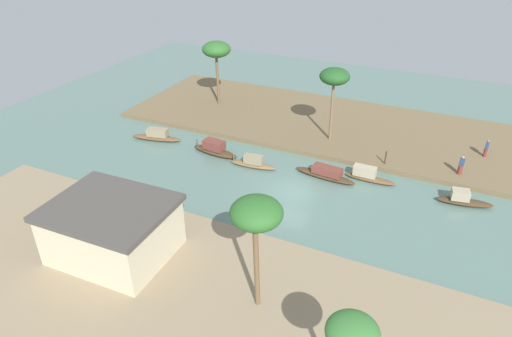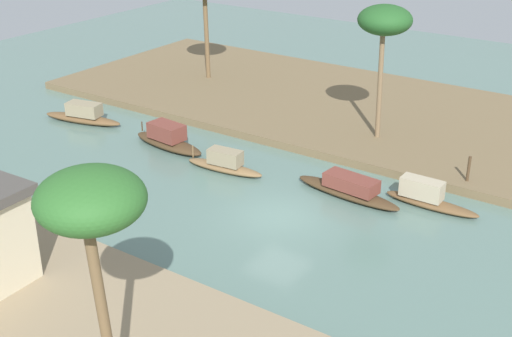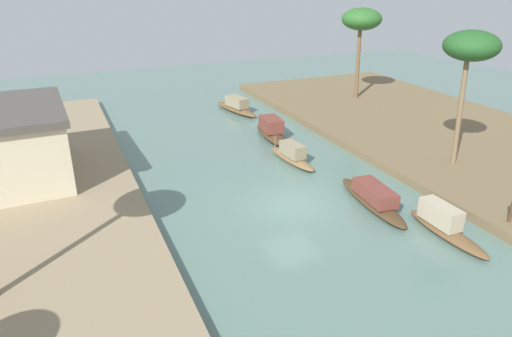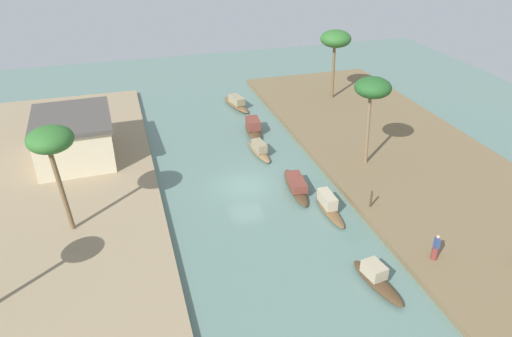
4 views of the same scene
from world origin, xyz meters
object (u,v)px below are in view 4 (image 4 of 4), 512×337
at_px(sampan_with_tall_canopy, 376,278).
at_px(person_by_mooring, 435,249).
at_px(sampan_foreground, 236,103).
at_px(sampan_upstream_small, 259,150).
at_px(sampan_with_red_awning, 296,185).
at_px(sampan_downstream_large, 253,128).
at_px(palm_tree_right_short, 51,142).
at_px(palm_tree_left_far, 336,40).
at_px(sampan_open_hull, 329,206).
at_px(palm_tree_left_near, 373,89).
at_px(mooring_post, 371,199).
at_px(riverside_building, 74,137).

height_order(sampan_with_tall_canopy, person_by_mooring, person_by_mooring).
bearing_deg(person_by_mooring, sampan_foreground, 18.62).
bearing_deg(sampan_upstream_small, sampan_with_red_awning, -177.60).
distance_m(sampan_downstream_large, palm_tree_right_short, 20.35).
bearing_deg(sampan_with_red_awning, person_by_mooring, -149.37).
height_order(sampan_with_tall_canopy, palm_tree_left_far, palm_tree_left_far).
bearing_deg(palm_tree_left_far, person_by_mooring, 168.52).
bearing_deg(sampan_open_hull, palm_tree_left_far, -24.68).
distance_m(palm_tree_left_near, palm_tree_left_far, 14.73).
relative_size(sampan_with_red_awning, sampan_foreground, 1.06).
relative_size(sampan_foreground, palm_tree_right_short, 0.73).
height_order(sampan_with_red_awning, sampan_foreground, sampan_foreground).
height_order(sampan_upstream_small, palm_tree_left_near, palm_tree_left_near).
xyz_separation_m(sampan_downstream_large, person_by_mooring, (-20.79, -4.93, 0.61)).
xyz_separation_m(sampan_open_hull, palm_tree_left_near, (4.98, -5.28, 6.15)).
bearing_deg(sampan_with_tall_canopy, sampan_with_red_awning, -6.26).
height_order(sampan_with_red_awning, sampan_with_tall_canopy, sampan_with_tall_canopy).
distance_m(sampan_with_red_awning, mooring_post, 5.68).
relative_size(sampan_with_tall_canopy, mooring_post, 3.48).
xyz_separation_m(sampan_foreground, mooring_post, (-21.35, -3.95, 0.58)).
bearing_deg(palm_tree_right_short, person_by_mooring, -114.12).
distance_m(palm_tree_left_near, palm_tree_right_short, 22.34).
bearing_deg(sampan_with_tall_canopy, sampan_upstream_small, -4.60).
relative_size(sampan_with_tall_canopy, riverside_building, 0.56).
height_order(sampan_downstream_large, sampan_open_hull, sampan_downstream_large).
height_order(sampan_upstream_small, palm_tree_left_far, palm_tree_left_far).
distance_m(mooring_post, palm_tree_left_near, 8.48).
bearing_deg(palm_tree_left_near, person_by_mooring, 171.89).
relative_size(sampan_downstream_large, sampan_foreground, 0.94).
xyz_separation_m(person_by_mooring, palm_tree_left_far, (26.13, -5.31, 5.47)).
distance_m(sampan_upstream_small, riverside_building, 14.98).
bearing_deg(palm_tree_left_far, sampan_with_red_awning, 147.85).
distance_m(sampan_upstream_small, sampan_with_tall_canopy, 17.12).
height_order(sampan_downstream_large, riverside_building, riverside_building).
xyz_separation_m(person_by_mooring, palm_tree_right_short, (9.17, 20.49, 5.48)).
bearing_deg(sampan_with_red_awning, sampan_downstream_large, 6.57).
bearing_deg(palm_tree_left_far, palm_tree_left_near, 165.77).
xyz_separation_m(sampan_open_hull, sampan_upstream_small, (9.59, 2.06, -0.04)).
xyz_separation_m(palm_tree_left_far, riverside_building, (-6.87, 25.56, -4.30)).
bearing_deg(sampan_with_red_awning, sampan_upstream_small, 13.78).
distance_m(sampan_downstream_large, palm_tree_left_far, 13.05).
xyz_separation_m(person_by_mooring, palm_tree_left_near, (11.86, -1.69, 5.51)).
distance_m(sampan_with_tall_canopy, riverside_building, 25.69).
xyz_separation_m(sampan_with_red_awning, sampan_with_tall_canopy, (-10.72, -0.70, 0.00)).
relative_size(sampan_upstream_small, sampan_with_tall_canopy, 1.00).
height_order(sampan_upstream_small, riverside_building, riverside_building).
distance_m(sampan_downstream_large, palm_tree_left_near, 12.69).
relative_size(palm_tree_left_near, palm_tree_right_short, 1.00).
xyz_separation_m(sampan_foreground, sampan_upstream_small, (-10.88, 0.82, -0.04)).
bearing_deg(sampan_downstream_large, sampan_foreground, 5.02).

